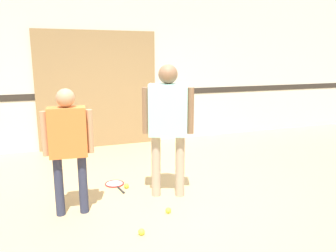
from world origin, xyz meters
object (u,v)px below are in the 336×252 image
(person_instructor, at_px, (168,117))
(person_student_left, at_px, (68,139))
(racket_spare_on_floor, at_px, (115,184))
(tennis_ball_by_spare_racket, at_px, (126,186))
(tennis_ball_stray_left, at_px, (141,232))
(tennis_ball_near_instructor, at_px, (168,210))

(person_instructor, distance_m, person_student_left, 1.20)
(person_instructor, relative_size, racket_spare_on_floor, 3.22)
(person_instructor, bearing_deg, racket_spare_on_floor, 156.15)
(tennis_ball_by_spare_racket, distance_m, tennis_ball_stray_left, 1.22)
(person_instructor, height_order, tennis_ball_stray_left, person_instructor)
(tennis_ball_stray_left, bearing_deg, tennis_ball_by_spare_racket, 83.89)
(person_student_left, relative_size, tennis_ball_near_instructor, 21.54)
(tennis_ball_by_spare_racket, bearing_deg, tennis_ball_stray_left, -96.11)
(person_student_left, xyz_separation_m, tennis_ball_stray_left, (0.61, -0.71, -0.85))
(person_instructor, bearing_deg, tennis_ball_by_spare_racket, 159.10)
(person_instructor, height_order, tennis_ball_near_instructor, person_instructor)
(person_instructor, xyz_separation_m, racket_spare_on_floor, (-0.57, 0.58, -1.02))
(person_instructor, relative_size, tennis_ball_stray_left, 25.14)
(tennis_ball_near_instructor, bearing_deg, person_instructor, 70.12)
(racket_spare_on_floor, distance_m, tennis_ball_near_instructor, 1.12)
(person_student_left, relative_size, tennis_ball_stray_left, 21.54)
(tennis_ball_near_instructor, bearing_deg, tennis_ball_stray_left, -140.18)
(person_instructor, distance_m, tennis_ball_near_instructor, 1.11)
(person_student_left, xyz_separation_m, tennis_ball_by_spare_racket, (0.74, 0.50, -0.85))
(tennis_ball_near_instructor, relative_size, tennis_ball_by_spare_racket, 1.00)
(person_student_left, height_order, racket_spare_on_floor, person_student_left)
(person_instructor, relative_size, tennis_ball_by_spare_racket, 25.14)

